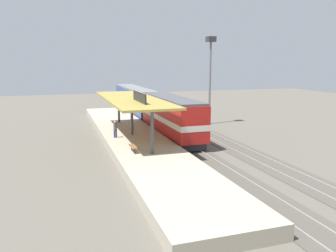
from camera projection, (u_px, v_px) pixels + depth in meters
ground_plane at (191, 138)px, 37.40m from camera, size 120.00×120.00×0.00m
track_near at (174, 139)px, 36.79m from camera, size 3.20×110.00×0.16m
track_far at (212, 137)px, 38.18m from camera, size 3.20×110.00×0.16m
platform at (132, 138)px, 35.32m from camera, size 6.00×44.00×0.90m
station_canopy at (132, 100)px, 34.48m from camera, size 5.20×18.00×4.70m
platform_bench at (133, 147)px, 28.24m from camera, size 0.44×1.70×0.50m
locomotive at (171, 117)px, 37.25m from camera, size 2.93×14.43×4.44m
passenger_carriage_single at (136, 101)px, 54.10m from camera, size 2.90×20.00×4.24m
light_mast at (210, 62)px, 44.84m from camera, size 1.10×1.10×11.70m
person_waiting at (115, 128)px, 33.53m from camera, size 0.34×0.34×1.71m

